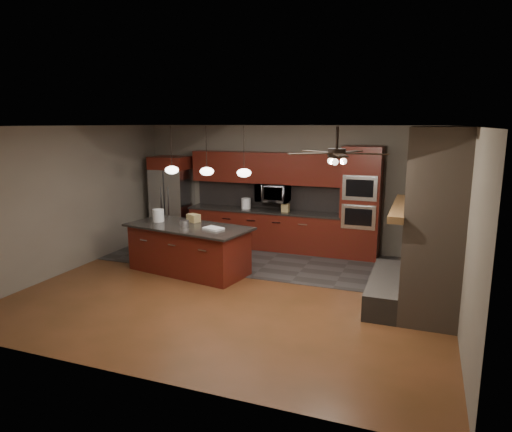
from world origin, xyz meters
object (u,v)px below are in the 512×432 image
at_px(oven_tower, 361,203).
at_px(cardboard_box, 194,218).
at_px(paint_tray, 213,228).
at_px(microwave, 273,193).
at_px(counter_box, 286,208).
at_px(white_bucket, 158,215).
at_px(refrigerator, 172,199).
at_px(kitchen_island, 189,249).
at_px(paint_can, 184,223).
at_px(counter_bucket, 246,203).

relative_size(oven_tower, cardboard_box, 9.76).
bearing_deg(cardboard_box, paint_tray, -11.89).
distance_m(paint_tray, cardboard_box, 0.80).
height_order(microwave, counter_box, microwave).
xyz_separation_m(microwave, white_bucket, (-1.72, -2.06, -0.26)).
xyz_separation_m(oven_tower, refrigerator, (-4.53, -0.07, -0.16)).
bearing_deg(white_bucket, kitchen_island, -9.90).
xyz_separation_m(paint_can, counter_bucket, (0.38, 2.21, 0.05)).
bearing_deg(microwave, kitchen_island, -114.10).
height_order(refrigerator, cardboard_box, refrigerator).
bearing_deg(refrigerator, oven_tower, 0.93).
relative_size(microwave, kitchen_island, 0.28).
xyz_separation_m(oven_tower, cardboard_box, (-3.02, -1.78, -0.19)).
distance_m(kitchen_island, paint_can, 0.52).
xyz_separation_m(refrigerator, paint_tray, (2.16, -2.16, -0.09)).
bearing_deg(counter_box, counter_bucket, -179.35).
height_order(oven_tower, white_bucket, oven_tower).
height_order(kitchen_island, paint_tray, paint_tray).
bearing_deg(counter_bucket, oven_tower, -0.16).
relative_size(white_bucket, paint_tray, 0.70).
bearing_deg(paint_tray, refrigerator, 154.02).
bearing_deg(microwave, white_bucket, -129.88).
bearing_deg(kitchen_island, paint_can, -106.50).
bearing_deg(counter_bucket, cardboard_box, -102.99).
bearing_deg(counter_bucket, counter_box, -2.95).
relative_size(cardboard_box, counter_box, 1.35).
bearing_deg(paint_tray, paint_can, -164.00).
bearing_deg(microwave, paint_can, -114.19).
bearing_deg(refrigerator, counter_bucket, 2.43).
distance_m(microwave, paint_can, 2.50).
xyz_separation_m(paint_tray, counter_box, (0.73, 2.20, 0.05)).
height_order(oven_tower, paint_tray, oven_tower).
relative_size(white_bucket, counter_box, 1.35).
relative_size(refrigerator, counter_box, 11.41).
height_order(kitchen_island, paint_can, paint_can).
height_order(kitchen_island, counter_bucket, counter_bucket).
bearing_deg(counter_box, kitchen_island, -118.54).
bearing_deg(white_bucket, counter_bucket, 61.67).
relative_size(oven_tower, paint_can, 14.11).
height_order(microwave, counter_bucket, microwave).
height_order(paint_tray, counter_bucket, counter_bucket).
distance_m(kitchen_island, cardboard_box, 0.64).
bearing_deg(white_bucket, oven_tower, 28.44).
height_order(cardboard_box, counter_bucket, counter_bucket).
relative_size(refrigerator, paint_can, 12.22).
height_order(counter_bucket, counter_box, counter_bucket).
distance_m(paint_can, counter_box, 2.55).
distance_m(microwave, counter_bucket, 0.70).
distance_m(microwave, refrigerator, 2.57).
bearing_deg(counter_box, white_bucket, -132.75).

